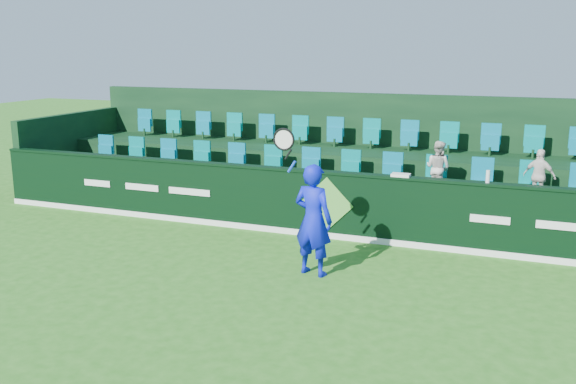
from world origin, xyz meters
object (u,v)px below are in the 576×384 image
at_px(spectator_left, 438,168).
at_px(spectator_middle, 539,176).
at_px(towel, 401,175).
at_px(drinks_bottle, 488,176).
at_px(tennis_player, 313,219).

relative_size(spectator_left, spectator_middle, 1.05).
xyz_separation_m(spectator_middle, towel, (-2.44, -1.12, 0.05)).
distance_m(spectator_middle, drinks_bottle, 1.43).
bearing_deg(spectator_middle, tennis_player, 63.18).
distance_m(spectator_left, spectator_middle, 1.92).
height_order(spectator_middle, towel, spectator_middle).
bearing_deg(tennis_player, spectator_middle, 43.35).
xyz_separation_m(spectator_left, drinks_bottle, (1.05, -1.12, 0.11)).
bearing_deg(spectator_middle, towel, 44.44).
height_order(spectator_left, spectator_middle, spectator_left).
distance_m(tennis_player, towel, 2.40).
height_order(tennis_player, towel, tennis_player).
bearing_deg(towel, tennis_player, -115.23).
bearing_deg(drinks_bottle, towel, 180.00).
height_order(spectator_left, towel, spectator_left).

